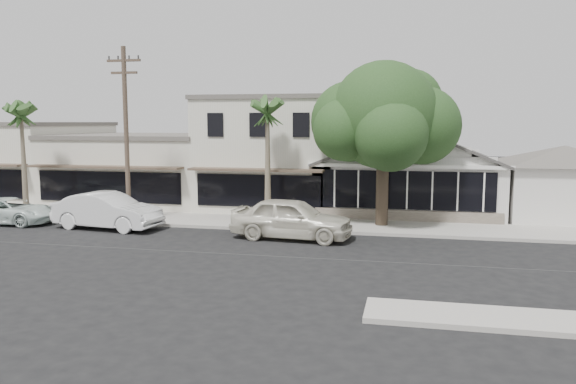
% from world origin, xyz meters
% --- Properties ---
extents(ground, '(140.00, 140.00, 0.00)m').
position_xyz_m(ground, '(0.00, 0.00, 0.00)').
color(ground, black).
rests_on(ground, ground).
extents(sidewalk_north, '(90.00, 3.50, 0.15)m').
position_xyz_m(sidewalk_north, '(-8.00, 6.75, 0.07)').
color(sidewalk_north, '#9E9991').
rests_on(sidewalk_north, ground).
extents(corner_shop, '(10.40, 8.60, 5.10)m').
position_xyz_m(corner_shop, '(5.00, 12.47, 2.62)').
color(corner_shop, silver).
rests_on(corner_shop, ground).
extents(side_cottage, '(6.00, 6.00, 3.00)m').
position_xyz_m(side_cottage, '(13.20, 11.50, 1.50)').
color(side_cottage, silver).
rests_on(side_cottage, ground).
extents(row_building_near, '(8.00, 10.00, 6.50)m').
position_xyz_m(row_building_near, '(-3.00, 13.50, 3.25)').
color(row_building_near, silver).
rests_on(row_building_near, ground).
extents(row_building_midnear, '(10.00, 10.00, 4.20)m').
position_xyz_m(row_building_midnear, '(-12.00, 13.50, 2.10)').
color(row_building_midnear, beige).
rests_on(row_building_midnear, ground).
extents(row_building_midfar, '(11.00, 10.00, 5.00)m').
position_xyz_m(row_building_midfar, '(-22.50, 13.50, 2.50)').
color(row_building_midfar, silver).
rests_on(row_building_midfar, ground).
extents(utility_pole, '(1.80, 0.24, 9.00)m').
position_xyz_m(utility_pole, '(-9.00, 5.20, 4.79)').
color(utility_pole, brown).
rests_on(utility_pole, ground).
extents(car_0, '(5.68, 2.71, 1.87)m').
position_xyz_m(car_0, '(-0.05, 3.45, 0.94)').
color(car_0, beige).
rests_on(car_0, ground).
extents(car_1, '(5.65, 2.56, 1.80)m').
position_xyz_m(car_1, '(-9.43, 3.84, 0.90)').
color(car_1, silver).
rests_on(car_1, ground).
extents(car_2, '(4.88, 2.32, 1.35)m').
position_xyz_m(car_2, '(-15.13, 4.04, 0.67)').
color(car_2, silver).
rests_on(car_2, ground).
extents(shade_tree, '(7.41, 6.70, 8.23)m').
position_xyz_m(shade_tree, '(3.73, 7.28, 5.41)').
color(shade_tree, '#3F3426').
rests_on(shade_tree, ground).
extents(palm_east, '(2.72, 2.72, 6.86)m').
position_xyz_m(palm_east, '(-2.00, 6.75, 5.81)').
color(palm_east, '#726651').
rests_on(palm_east, ground).
extents(palm_mid, '(2.57, 2.57, 6.70)m').
position_xyz_m(palm_mid, '(-15.73, 6.10, 5.71)').
color(palm_mid, '#726651').
rests_on(palm_mid, ground).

